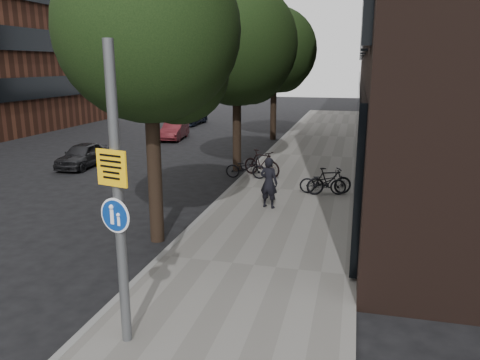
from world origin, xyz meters
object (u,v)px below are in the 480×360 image
(pedestrian, at_px, (269,183))
(parked_car_near, at_px, (83,155))
(signpost, at_px, (118,199))
(parked_bike_facade_near, at_px, (323,182))

(pedestrian, distance_m, parked_car_near, 10.31)
(pedestrian, bearing_deg, signpost, 98.67)
(pedestrian, relative_size, parked_bike_facade_near, 1.01)
(signpost, bearing_deg, parked_bike_facade_near, 89.39)
(signpost, xyz_separation_m, pedestrian, (0.93, 7.73, -1.60))
(parked_bike_facade_near, bearing_deg, pedestrian, 140.08)
(signpost, xyz_separation_m, parked_car_near, (-8.38, 12.15, -1.98))
(parked_bike_facade_near, bearing_deg, parked_car_near, 74.94)
(parked_bike_facade_near, distance_m, parked_car_near, 11.11)
(signpost, bearing_deg, parked_car_near, 138.18)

